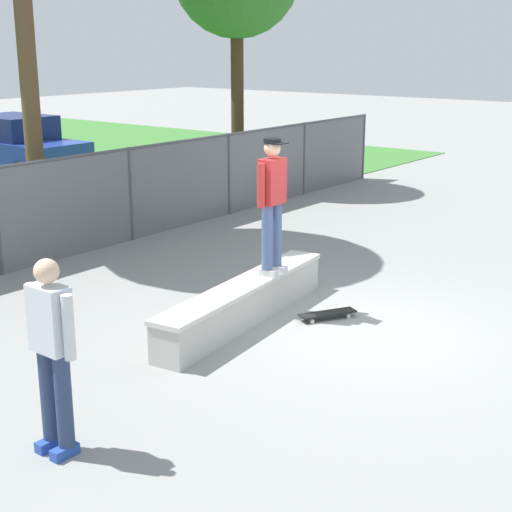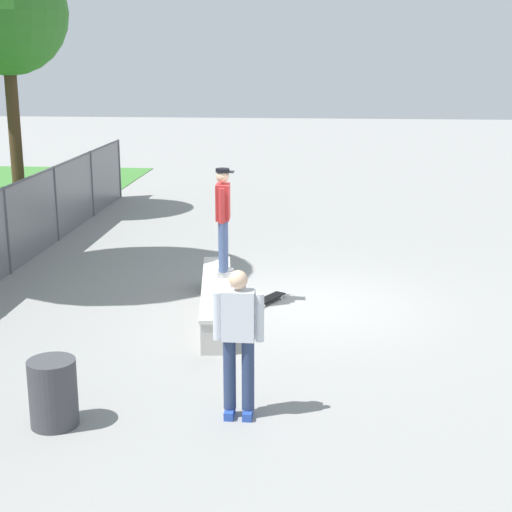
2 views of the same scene
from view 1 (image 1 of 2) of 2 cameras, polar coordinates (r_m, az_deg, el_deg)
ground_plane at (r=10.04m, az=8.03°, el=-5.45°), size 80.00×80.00×0.00m
concrete_ledge at (r=10.12m, az=-0.88°, el=-3.46°), size 3.61×0.94×0.54m
skateboarder at (r=10.15m, az=1.20°, el=4.21°), size 0.60×0.31×1.84m
skateboard at (r=10.34m, az=5.34°, el=-4.29°), size 0.79×0.57×0.09m
chainlink_fence at (r=13.49m, az=-13.74°, el=3.90°), size 19.97×0.07×1.74m
car_blue at (r=22.28m, az=-17.36°, el=7.83°), size 2.06×4.22×1.66m
bystander at (r=6.95m, az=-14.93°, el=-6.65°), size 0.28×0.60×1.82m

